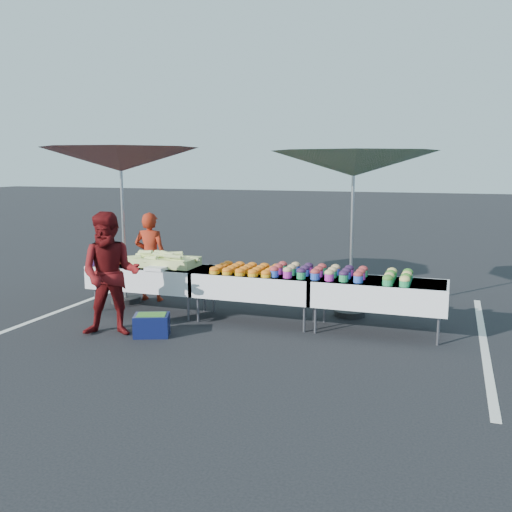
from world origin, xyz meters
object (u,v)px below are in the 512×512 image
(table_center, at_px, (256,284))
(umbrella_right, at_px, (354,165))
(vendor, at_px, (150,257))
(customer, at_px, (110,274))
(storage_bin, at_px, (152,325))
(table_right, at_px, (378,292))
(umbrella_left, at_px, (121,161))
(table_left, at_px, (149,276))

(table_center, height_order, umbrella_right, umbrella_right)
(vendor, relative_size, customer, 0.89)
(customer, xyz_separation_m, storage_bin, (0.54, 0.13, -0.70))
(table_right, relative_size, storage_bin, 3.29)
(table_right, height_order, storage_bin, table_right)
(umbrella_right, xyz_separation_m, storage_bin, (-2.40, -1.96, -2.17))
(umbrella_left, relative_size, storage_bin, 5.63)
(table_left, bearing_deg, table_center, 0.00)
(umbrella_right, bearing_deg, vendor, -178.06)
(table_left, distance_m, umbrella_right, 3.63)
(table_center, distance_m, umbrella_right, 2.31)
(table_right, bearing_deg, customer, -159.66)
(customer, bearing_deg, table_left, 76.76)
(table_center, relative_size, umbrella_left, 0.58)
(vendor, distance_m, umbrella_left, 1.69)
(umbrella_left, height_order, umbrella_right, umbrella_left)
(table_right, distance_m, umbrella_left, 4.68)
(table_right, relative_size, umbrella_right, 0.63)
(storage_bin, bearing_deg, table_right, -0.27)
(customer, xyz_separation_m, umbrella_right, (2.94, 2.08, 1.48))
(table_center, bearing_deg, table_left, 180.00)
(umbrella_left, bearing_deg, storage_bin, -48.48)
(umbrella_left, xyz_separation_m, umbrella_right, (3.78, 0.40, -0.07))
(table_right, height_order, customer, customer)
(table_left, xyz_separation_m, storage_bin, (0.68, -1.16, -0.42))
(table_left, relative_size, table_center, 1.00)
(umbrella_right, bearing_deg, table_center, -147.90)
(table_right, xyz_separation_m, umbrella_left, (-4.30, 0.40, 1.81))
(table_left, height_order, umbrella_left, umbrella_left)
(customer, bearing_deg, table_center, 18.43)
(table_right, height_order, umbrella_right, umbrella_right)
(vendor, bearing_deg, umbrella_right, 175.10)
(table_left, xyz_separation_m, table_center, (1.80, 0.00, 0.00))
(table_center, bearing_deg, umbrella_right, 32.10)
(table_left, bearing_deg, umbrella_left, 150.26)
(table_center, bearing_deg, vendor, 162.43)
(vendor, height_order, umbrella_left, umbrella_left)
(table_left, height_order, customer, customer)
(customer, xyz_separation_m, umbrella_left, (-0.83, 1.68, 1.54))
(customer, relative_size, storage_bin, 3.02)
(umbrella_right, bearing_deg, customer, -144.67)
(table_left, relative_size, storage_bin, 3.29)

